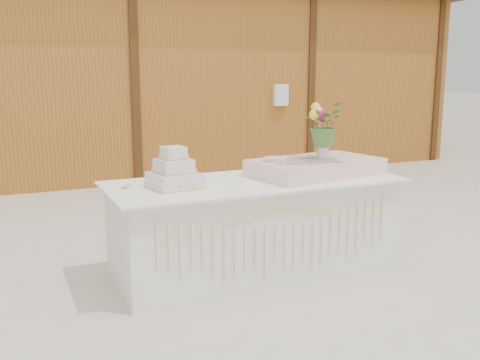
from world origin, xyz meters
name	(u,v)px	position (x,y,z in m)	size (l,w,h in m)	color
ground	(255,270)	(0.00, 0.00, 0.00)	(80.00, 80.00, 0.00)	beige
barn	(107,72)	(-0.01, 5.99, 1.68)	(12.60, 4.60, 3.30)	#9D5A21
cake_table	(255,226)	(0.00, 0.00, 0.39)	(2.40, 1.00, 0.77)	white
wedding_cake	(174,174)	(-0.69, 0.00, 0.88)	(0.39, 0.39, 0.31)	silver
pink_cake_stand	(275,166)	(0.20, 0.03, 0.87)	(0.24, 0.24, 0.17)	white
satin_runner	(316,167)	(0.58, 0.01, 0.84)	(1.09, 0.63, 0.14)	beige
flower_vase	(323,149)	(0.69, 0.07, 0.98)	(0.11, 0.11, 0.14)	silver
bouquet	(324,118)	(0.69, 0.07, 1.25)	(0.35, 0.30, 0.39)	#426E2C
loose_flowers	(126,187)	(-1.03, 0.13, 0.78)	(0.13, 0.31, 0.02)	pink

